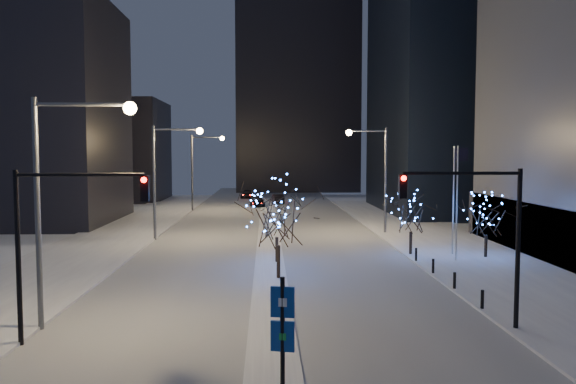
{
  "coord_description": "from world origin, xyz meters",
  "views": [
    {
      "loc": [
        -0.21,
        -22.25,
        7.66
      ],
      "look_at": [
        1.26,
        15.72,
        5.0
      ],
      "focal_mm": 35.0,
      "sensor_mm": 36.0,
      "label": 1
    }
  ],
  "objects_px": {
    "street_lamp_w_near": "(62,180)",
    "traffic_signal_west": "(57,227)",
    "street_lamp_east": "(376,166)",
    "car_mid": "(278,199)",
    "street_lamp_w_far": "(200,162)",
    "holiday_tree_plaza_near": "(487,214)",
    "wayfinding_sign": "(283,329)",
    "street_lamp_w_mid": "(166,166)",
    "holiday_tree_plaza_far": "(411,213)",
    "holiday_tree_median_near": "(278,215)",
    "car_near": "(257,201)",
    "holiday_tree_median_far": "(277,214)",
    "traffic_signal_east": "(483,221)",
    "car_far": "(247,194)"
  },
  "relations": [
    {
      "from": "street_lamp_east",
      "to": "traffic_signal_east",
      "type": "relative_size",
      "value": 1.43
    },
    {
      "from": "traffic_signal_west",
      "to": "wayfinding_sign",
      "type": "bearing_deg",
      "value": -34.59
    },
    {
      "from": "traffic_signal_west",
      "to": "holiday_tree_plaza_far",
      "type": "relative_size",
      "value": 1.47
    },
    {
      "from": "street_lamp_east",
      "to": "car_far",
      "type": "distance_m",
      "value": 45.06
    },
    {
      "from": "car_mid",
      "to": "wayfinding_sign",
      "type": "xyz_separation_m",
      "value": [
        -1.25,
        -68.17,
        1.75
      ]
    },
    {
      "from": "traffic_signal_east",
      "to": "holiday_tree_median_near",
      "type": "bearing_deg",
      "value": 129.95
    },
    {
      "from": "traffic_signal_east",
      "to": "holiday_tree_plaza_near",
      "type": "bearing_deg",
      "value": 67.67
    },
    {
      "from": "traffic_signal_east",
      "to": "wayfinding_sign",
      "type": "distance_m",
      "value": 11.39
    },
    {
      "from": "holiday_tree_median_far",
      "to": "street_lamp_east",
      "type": "bearing_deg",
      "value": 55.46
    },
    {
      "from": "car_near",
      "to": "holiday_tree_plaza_far",
      "type": "relative_size",
      "value": 0.97
    },
    {
      "from": "street_lamp_w_mid",
      "to": "holiday_tree_plaza_near",
      "type": "xyz_separation_m",
      "value": [
        24.56,
        -9.73,
        -3.22
      ]
    },
    {
      "from": "holiday_tree_median_far",
      "to": "holiday_tree_plaza_far",
      "type": "bearing_deg",
      "value": 14.42
    },
    {
      "from": "street_lamp_w_near",
      "to": "holiday_tree_plaza_near",
      "type": "relative_size",
      "value": 2.01
    },
    {
      "from": "car_near",
      "to": "traffic_signal_east",
      "type": "bearing_deg",
      "value": -86.23
    },
    {
      "from": "street_lamp_w_mid",
      "to": "traffic_signal_west",
      "type": "distance_m",
      "value": 27.06
    },
    {
      "from": "street_lamp_w_far",
      "to": "car_far",
      "type": "distance_m",
      "value": 22.07
    },
    {
      "from": "holiday_tree_median_near",
      "to": "wayfinding_sign",
      "type": "distance_m",
      "value": 17.14
    },
    {
      "from": "car_far",
      "to": "holiday_tree_median_near",
      "type": "height_order",
      "value": "holiday_tree_median_near"
    },
    {
      "from": "street_lamp_east",
      "to": "car_mid",
      "type": "bearing_deg",
      "value": 104.94
    },
    {
      "from": "street_lamp_w_mid",
      "to": "wayfinding_sign",
      "type": "xyz_separation_m",
      "value": [
        9.19,
        -33.0,
        -4.04
      ]
    },
    {
      "from": "street_lamp_w_far",
      "to": "car_near",
      "type": "distance_m",
      "value": 10.67
    },
    {
      "from": "street_lamp_w_near",
      "to": "traffic_signal_west",
      "type": "relative_size",
      "value": 1.43
    },
    {
      "from": "street_lamp_w_far",
      "to": "holiday_tree_median_near",
      "type": "relative_size",
      "value": 1.59
    },
    {
      "from": "traffic_signal_west",
      "to": "holiday_tree_plaza_near",
      "type": "xyz_separation_m",
      "value": [
        24.07,
        17.28,
        -1.48
      ]
    },
    {
      "from": "holiday_tree_median_far",
      "to": "holiday_tree_plaza_near",
      "type": "height_order",
      "value": "holiday_tree_median_far"
    },
    {
      "from": "holiday_tree_median_far",
      "to": "traffic_signal_east",
      "type": "bearing_deg",
      "value": -60.77
    },
    {
      "from": "street_lamp_w_far",
      "to": "holiday_tree_plaza_near",
      "type": "distance_m",
      "value": 42.66
    },
    {
      "from": "wayfinding_sign",
      "to": "holiday_tree_plaza_far",
      "type": "bearing_deg",
      "value": 79.52
    },
    {
      "from": "street_lamp_w_mid",
      "to": "holiday_tree_median_near",
      "type": "relative_size",
      "value": 1.59
    },
    {
      "from": "street_lamp_w_near",
      "to": "street_lamp_w_mid",
      "type": "height_order",
      "value": "same"
    },
    {
      "from": "street_lamp_w_near",
      "to": "street_lamp_east",
      "type": "distance_m",
      "value": 33.85
    },
    {
      "from": "street_lamp_w_far",
      "to": "car_mid",
      "type": "bearing_deg",
      "value": 44.25
    },
    {
      "from": "car_mid",
      "to": "holiday_tree_median_far",
      "type": "bearing_deg",
      "value": 82.11
    },
    {
      "from": "street_lamp_w_mid",
      "to": "holiday_tree_plaza_far",
      "type": "relative_size",
      "value": 2.11
    },
    {
      "from": "traffic_signal_west",
      "to": "holiday_tree_median_far",
      "type": "relative_size",
      "value": 1.27
    },
    {
      "from": "traffic_signal_west",
      "to": "holiday_tree_plaza_far",
      "type": "xyz_separation_m",
      "value": [
        18.94,
        18.65,
        -1.55
      ]
    },
    {
      "from": "street_lamp_east",
      "to": "car_mid",
      "type": "xyz_separation_m",
      "value": [
        -8.58,
        32.17,
        -5.74
      ]
    },
    {
      "from": "street_lamp_w_mid",
      "to": "street_lamp_east",
      "type": "relative_size",
      "value": 1.0
    },
    {
      "from": "street_lamp_w_mid",
      "to": "holiday_tree_plaza_far",
      "type": "bearing_deg",
      "value": -23.26
    },
    {
      "from": "traffic_signal_east",
      "to": "car_mid",
      "type": "bearing_deg",
      "value": 96.93
    },
    {
      "from": "car_near",
      "to": "car_mid",
      "type": "height_order",
      "value": "car_near"
    },
    {
      "from": "holiday_tree_plaza_near",
      "to": "wayfinding_sign",
      "type": "height_order",
      "value": "holiday_tree_plaza_near"
    },
    {
      "from": "street_lamp_w_mid",
      "to": "car_near",
      "type": "xyz_separation_m",
      "value": [
        7.44,
        30.08,
        -5.71
      ]
    },
    {
      "from": "car_near",
      "to": "street_lamp_east",
      "type": "bearing_deg",
      "value": -73.61
    },
    {
      "from": "street_lamp_w_near",
      "to": "street_lamp_east",
      "type": "height_order",
      "value": "same"
    },
    {
      "from": "street_lamp_w_near",
      "to": "holiday_tree_plaza_far",
      "type": "xyz_separation_m",
      "value": [
        19.44,
        16.65,
        -3.29
      ]
    },
    {
      "from": "street_lamp_east",
      "to": "street_lamp_w_far",
      "type": "bearing_deg",
      "value": 130.85
    },
    {
      "from": "traffic_signal_west",
      "to": "holiday_tree_median_far",
      "type": "bearing_deg",
      "value": 60.93
    },
    {
      "from": "traffic_signal_east",
      "to": "holiday_tree_median_near",
      "type": "relative_size",
      "value": 1.11
    },
    {
      "from": "holiday_tree_median_near",
      "to": "holiday_tree_median_far",
      "type": "height_order",
      "value": "holiday_tree_median_near"
    }
  ]
}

